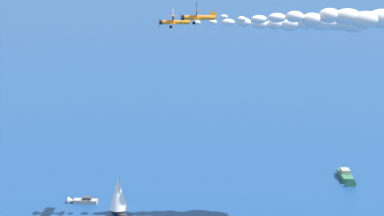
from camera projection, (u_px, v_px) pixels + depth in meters
sailboat_near_centre at (118, 196)px, 155.06m from camera, size 5.44×7.86×9.82m
motorboat_far_stbd at (347, 177)px, 178.63m from camera, size 10.33×9.00×3.17m
motorboat_inshore at (81, 201)px, 162.70m from camera, size 5.44×7.09×2.09m
biplane_lead at (197, 17)px, 126.41m from camera, size 6.58×6.78×3.62m
wingwalker_lead at (197, 5)px, 126.08m from camera, size 0.79×0.64×1.78m
smoke_trail_lead at (374, 19)px, 126.09m from camera, size 28.47×33.73×4.73m
biplane_wingman at (173, 22)px, 143.20m from camera, size 6.58×6.78×3.62m
wingwalker_wingman at (173, 11)px, 142.88m from camera, size 1.24×0.99×1.53m
smoke_trail_wingman at (318, 23)px, 142.77m from camera, size 25.05×31.78×4.31m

